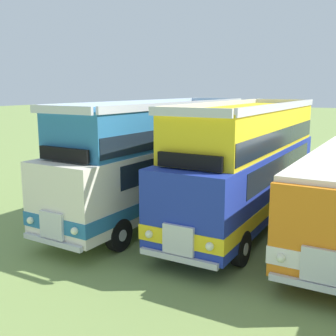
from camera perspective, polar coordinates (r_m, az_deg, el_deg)
bus_first_in_row at (r=16.69m, az=-1.07°, el=1.80°), size 3.21×11.68×4.52m
bus_second_in_row at (r=15.47m, az=10.86°, el=0.86°), size 2.82×10.63×4.52m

